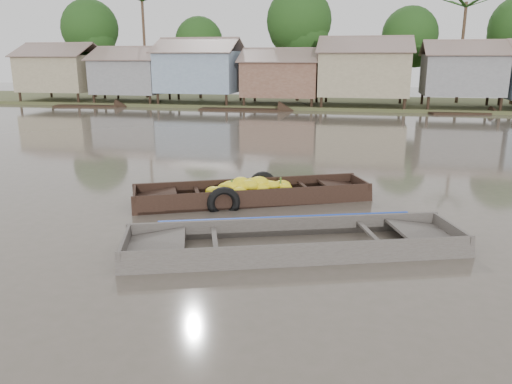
# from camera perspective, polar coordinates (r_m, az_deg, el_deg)

# --- Properties ---
(ground) EXTENTS (120.00, 120.00, 0.00)m
(ground) POSITION_cam_1_polar(r_m,az_deg,el_deg) (11.17, -2.11, -4.88)
(ground) COLOR #514A3E
(ground) RESTS_ON ground
(riverbank) EXTENTS (120.00, 12.47, 10.22)m
(riverbank) POSITION_cam_1_polar(r_m,az_deg,el_deg) (42.05, 13.01, 13.74)
(riverbank) COLOR #384723
(riverbank) RESTS_ON ground
(banana_boat) EXTENTS (6.52, 4.03, 0.91)m
(banana_boat) POSITION_cam_1_polar(r_m,az_deg,el_deg) (13.71, -0.82, -0.15)
(banana_boat) COLOR black
(banana_boat) RESTS_ON ground
(viewer_boat) EXTENTS (7.14, 3.97, 0.56)m
(viewer_boat) POSITION_cam_1_polar(r_m,az_deg,el_deg) (10.37, 4.39, -6.26)
(viewer_boat) COLOR #3F3A35
(viewer_boat) RESTS_ON ground
(distant_boats) EXTENTS (49.86, 16.86, 0.35)m
(distant_boats) POSITION_cam_1_polar(r_m,az_deg,el_deg) (34.28, 21.52, 7.61)
(distant_boats) COLOR black
(distant_boats) RESTS_ON ground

